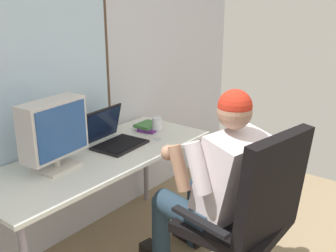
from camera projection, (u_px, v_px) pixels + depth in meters
name	position (u px, v px, depth m)	size (l,w,h in m)	color
wall_rear	(19.00, 65.00, 2.35)	(4.77, 0.08, 2.60)	silver
desk	(100.00, 164.00, 2.52)	(1.61, 0.64, 0.74)	gray
office_chair	(252.00, 209.00, 2.15)	(0.69, 0.63, 1.05)	black
person_seated	(214.00, 183.00, 2.32)	(0.58, 0.82, 1.23)	#243848
crt_monitor	(54.00, 130.00, 2.22)	(0.41, 0.21, 0.41)	beige
laptop	(112.00, 135.00, 2.65)	(0.36, 0.34, 0.24)	black
wine_glass	(157.00, 125.00, 2.71)	(0.07, 0.07, 0.16)	silver
book_stack	(148.00, 127.00, 2.94)	(0.18, 0.17, 0.05)	#602983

